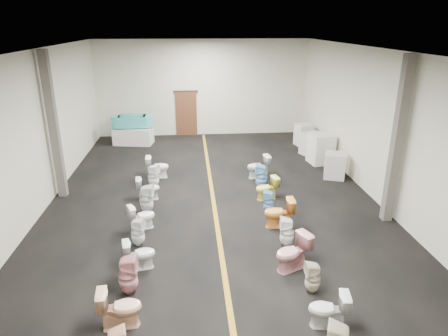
{
  "coord_description": "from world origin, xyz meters",
  "views": [
    {
      "loc": [
        -0.66,
        -11.11,
        5.21
      ],
      "look_at": [
        0.41,
        1.0,
        0.76
      ],
      "focal_mm": 32.0,
      "sensor_mm": 36.0,
      "label": 1
    }
  ],
  "objects_px": {
    "appliance_crate_b": "(321,149)",
    "toilet_right_2": "(313,278)",
    "toilet_right_4": "(287,232)",
    "toilet_right_8": "(261,176)",
    "toilet_right_3": "(293,253)",
    "toilet_right_5": "(279,213)",
    "toilet_left_7": "(147,199)",
    "bathtub": "(132,121)",
    "toilet_left_10": "(157,167)",
    "toilet_left_4": "(139,254)",
    "appliance_crate_d": "(304,135)",
    "toilet_right_1": "(328,310)",
    "toilet_right_7": "(267,188)",
    "appliance_crate_c": "(313,144)",
    "appliance_crate_a": "(335,166)",
    "toilet_left_5": "(138,232)",
    "toilet_left_8": "(148,188)",
    "toilet_left_2": "(120,308)",
    "toilet_left_6": "(142,216)",
    "toilet_left_3": "(128,275)",
    "toilet_right_9": "(258,167)",
    "toilet_left_9": "(153,176)"
  },
  "relations": [
    {
      "from": "appliance_crate_c",
      "to": "appliance_crate_a",
      "type": "bearing_deg",
      "value": -90.0
    },
    {
      "from": "appliance_crate_a",
      "to": "toilet_right_1",
      "type": "height_order",
      "value": "appliance_crate_a"
    },
    {
      "from": "toilet_left_3",
      "to": "toilet_right_2",
      "type": "distance_m",
      "value": 3.73
    },
    {
      "from": "appliance_crate_c",
      "to": "toilet_right_2",
      "type": "height_order",
      "value": "appliance_crate_c"
    },
    {
      "from": "appliance_crate_c",
      "to": "toilet_left_9",
      "type": "distance_m",
      "value": 6.98
    },
    {
      "from": "toilet_left_9",
      "to": "toilet_right_9",
      "type": "relative_size",
      "value": 0.99
    },
    {
      "from": "toilet_right_4",
      "to": "appliance_crate_a",
      "type": "bearing_deg",
      "value": 156.8
    },
    {
      "from": "bathtub",
      "to": "toilet_left_10",
      "type": "distance_m",
      "value": 4.56
    },
    {
      "from": "toilet_left_3",
      "to": "bathtub",
      "type": "bearing_deg",
      "value": 7.85
    },
    {
      "from": "appliance_crate_a",
      "to": "appliance_crate_c",
      "type": "xyz_separation_m",
      "value": [
        0.0,
        2.61,
        0.01
      ]
    },
    {
      "from": "appliance_crate_b",
      "to": "appliance_crate_d",
      "type": "xyz_separation_m",
      "value": [
        0.0,
        2.4,
        -0.1
      ]
    },
    {
      "from": "toilet_left_3",
      "to": "toilet_left_8",
      "type": "relative_size",
      "value": 1.18
    },
    {
      "from": "toilet_left_9",
      "to": "toilet_right_7",
      "type": "height_order",
      "value": "toilet_left_9"
    },
    {
      "from": "toilet_left_4",
      "to": "toilet_right_3",
      "type": "relative_size",
      "value": 0.85
    },
    {
      "from": "toilet_right_8",
      "to": "toilet_right_1",
      "type": "bearing_deg",
      "value": 16.45
    },
    {
      "from": "toilet_left_5",
      "to": "toilet_right_8",
      "type": "xyz_separation_m",
      "value": [
        3.65,
        3.31,
        0.05
      ]
    },
    {
      "from": "toilet_right_1",
      "to": "toilet_right_2",
      "type": "relative_size",
      "value": 1.04
    },
    {
      "from": "toilet_right_1",
      "to": "toilet_left_6",
      "type": "bearing_deg",
      "value": -127.38
    },
    {
      "from": "toilet_left_4",
      "to": "toilet_right_1",
      "type": "bearing_deg",
      "value": -132.79
    },
    {
      "from": "toilet_left_4",
      "to": "toilet_left_7",
      "type": "bearing_deg",
      "value": -9.7
    },
    {
      "from": "toilet_left_5",
      "to": "toilet_left_8",
      "type": "xyz_separation_m",
      "value": [
        0.0,
        2.76,
        -0.01
      ]
    },
    {
      "from": "toilet_right_2",
      "to": "toilet_right_3",
      "type": "height_order",
      "value": "toilet_right_3"
    },
    {
      "from": "appliance_crate_b",
      "to": "toilet_right_2",
      "type": "relative_size",
      "value": 1.66
    },
    {
      "from": "toilet_left_7",
      "to": "toilet_right_1",
      "type": "bearing_deg",
      "value": -135.0
    },
    {
      "from": "appliance_crate_b",
      "to": "toilet_right_4",
      "type": "xyz_separation_m",
      "value": [
        -2.77,
        -6.0,
        -0.19
      ]
    },
    {
      "from": "toilet_left_7",
      "to": "toilet_right_2",
      "type": "relative_size",
      "value": 1.24
    },
    {
      "from": "toilet_left_7",
      "to": "toilet_right_8",
      "type": "height_order",
      "value": "toilet_left_7"
    },
    {
      "from": "toilet_left_10",
      "to": "toilet_right_5",
      "type": "xyz_separation_m",
      "value": [
        3.5,
        -3.97,
        0.01
      ]
    },
    {
      "from": "bathtub",
      "to": "toilet_right_5",
      "type": "height_order",
      "value": "bathtub"
    },
    {
      "from": "toilet_right_3",
      "to": "toilet_right_5",
      "type": "relative_size",
      "value": 1.03
    },
    {
      "from": "toilet_left_5",
      "to": "appliance_crate_c",
      "type": "bearing_deg",
      "value": -25.79
    },
    {
      "from": "toilet_right_2",
      "to": "toilet_right_3",
      "type": "distance_m",
      "value": 0.87
    },
    {
      "from": "toilet_left_3",
      "to": "toilet_right_9",
      "type": "height_order",
      "value": "toilet_left_3"
    },
    {
      "from": "bathtub",
      "to": "toilet_right_8",
      "type": "height_order",
      "value": "bathtub"
    },
    {
      "from": "toilet_left_8",
      "to": "toilet_right_4",
      "type": "xyz_separation_m",
      "value": [
        3.64,
        -3.11,
        0.02
      ]
    },
    {
      "from": "toilet_left_6",
      "to": "toilet_left_10",
      "type": "height_order",
      "value": "toilet_left_10"
    },
    {
      "from": "toilet_left_10",
      "to": "toilet_right_9",
      "type": "relative_size",
      "value": 0.97
    },
    {
      "from": "toilet_left_2",
      "to": "toilet_left_10",
      "type": "bearing_deg",
      "value": -7.31
    },
    {
      "from": "toilet_left_6",
      "to": "toilet_right_7",
      "type": "xyz_separation_m",
      "value": [
        3.67,
        1.58,
        0.01
      ]
    },
    {
      "from": "toilet_right_4",
      "to": "toilet_right_5",
      "type": "xyz_separation_m",
      "value": [
        0.02,
        1.0,
        0.02
      ]
    },
    {
      "from": "toilet_left_8",
      "to": "toilet_right_2",
      "type": "height_order",
      "value": "toilet_left_8"
    },
    {
      "from": "toilet_right_7",
      "to": "toilet_right_3",
      "type": "bearing_deg",
      "value": -16.16
    },
    {
      "from": "toilet_right_4",
      "to": "toilet_right_8",
      "type": "relative_size",
      "value": 0.92
    },
    {
      "from": "toilet_left_3",
      "to": "toilet_left_2",
      "type": "bearing_deg",
      "value": -179.52
    },
    {
      "from": "toilet_right_1",
      "to": "toilet_right_7",
      "type": "distance_m",
      "value": 5.59
    },
    {
      "from": "bathtub",
      "to": "toilet_left_8",
      "type": "relative_size",
      "value": 2.57
    },
    {
      "from": "toilet_left_2",
      "to": "toilet_right_1",
      "type": "distance_m",
      "value": 3.74
    },
    {
      "from": "bathtub",
      "to": "appliance_crate_a",
      "type": "distance_m",
      "value": 9.05
    },
    {
      "from": "toilet_right_7",
      "to": "toilet_right_8",
      "type": "relative_size",
      "value": 0.86
    },
    {
      "from": "toilet_right_5",
      "to": "toilet_right_7",
      "type": "xyz_separation_m",
      "value": [
        0.01,
        1.79,
        -0.04
      ]
    }
  ]
}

